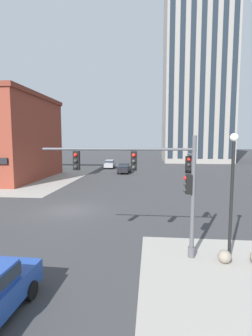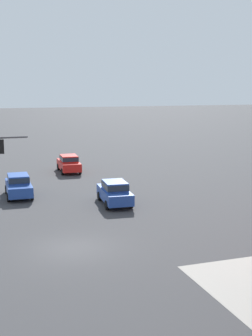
% 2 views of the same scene
% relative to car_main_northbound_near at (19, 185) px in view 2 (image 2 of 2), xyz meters
% --- Properties ---
extents(ground_plane, '(320.00, 320.00, 0.00)m').
position_rel_car_main_northbound_near_xyz_m(ground_plane, '(-1.44, 12.52, -0.92)').
color(ground_plane, '#38383A').
extents(car_main_northbound_near, '(2.00, 4.45, 1.68)m').
position_rel_car_main_northbound_near_xyz_m(car_main_northbound_near, '(0.00, 0.00, 0.00)').
color(car_main_northbound_near, '#23479E').
rests_on(car_main_northbound_near, ground).
extents(car_main_southbound_far, '(2.05, 4.48, 1.68)m').
position_rel_car_main_northbound_near_xyz_m(car_main_southbound_far, '(-5.72, -8.70, 0.00)').
color(car_main_southbound_far, red).
rests_on(car_main_southbound_far, ground).
extents(car_cross_far, '(2.17, 4.53, 1.68)m').
position_rel_car_main_northbound_near_xyz_m(car_cross_far, '(-6.17, 4.60, 0.00)').
color(car_cross_far, '#23479E').
rests_on(car_cross_far, ground).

